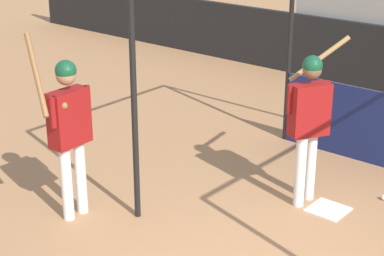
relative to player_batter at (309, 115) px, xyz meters
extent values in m
cube|color=#195B33|center=(-2.47, 5.37, 0.14)|extent=(0.45, 0.40, 0.10)
cube|color=#195B33|center=(-1.92, 5.37, 0.14)|extent=(0.45, 0.40, 0.10)
cube|color=#195B33|center=(-1.92, 5.55, 0.37)|extent=(0.45, 0.06, 0.40)
cylinder|color=black|center=(-1.31, -1.60, 0.28)|extent=(0.07, 0.07, 2.86)
cylinder|color=black|center=(-1.31, 1.63, 0.28)|extent=(0.07, 0.07, 2.86)
cube|color=white|center=(0.35, -0.01, -1.14)|extent=(0.44, 0.44, 0.02)
cylinder|color=white|center=(0.00, -0.13, -0.70)|extent=(0.18, 0.18, 0.89)
cylinder|color=white|center=(0.00, 0.11, -0.70)|extent=(0.18, 0.18, 0.89)
cube|color=maroon|center=(0.00, -0.01, 0.07)|extent=(0.42, 0.52, 0.63)
sphere|color=brown|center=(0.00, -0.01, 0.55)|extent=(0.22, 0.22, 0.22)
sphere|color=#144C2D|center=(0.00, -0.01, 0.60)|extent=(0.23, 0.23, 0.23)
cylinder|color=maroon|center=(-0.15, -0.21, 0.21)|extent=(0.10, 0.10, 0.35)
cylinder|color=maroon|center=(0.09, 0.22, 0.21)|extent=(0.10, 0.10, 0.35)
cylinder|color=#AD7F4C|center=(-0.13, 0.38, 0.58)|extent=(0.52, 0.62, 0.55)
sphere|color=#AD7F4C|center=(0.15, 0.15, 0.33)|extent=(0.08, 0.08, 0.08)
cylinder|color=white|center=(-1.89, -1.95, -0.69)|extent=(0.14, 0.14, 0.91)
cylinder|color=white|center=(-1.88, -2.17, -0.69)|extent=(0.14, 0.14, 0.91)
cube|color=maroon|center=(-1.89, -2.06, 0.09)|extent=(0.24, 0.50, 0.65)
sphere|color=#A37556|center=(-1.89, -2.06, 0.59)|extent=(0.23, 0.23, 0.23)
sphere|color=#144C2D|center=(-1.89, -2.06, 0.64)|extent=(0.24, 0.24, 0.24)
cylinder|color=maroon|center=(-1.86, -1.80, 0.24)|extent=(0.07, 0.07, 0.36)
cylinder|color=maroon|center=(-1.84, -2.31, 0.24)|extent=(0.07, 0.07, 0.36)
cylinder|color=brown|center=(-1.88, -2.45, 0.68)|extent=(0.57, 0.28, 0.80)
sphere|color=brown|center=(-1.78, -2.20, 0.30)|extent=(0.08, 0.08, 0.08)
sphere|color=white|center=(0.76, 0.67, -1.11)|extent=(0.07, 0.07, 0.07)
camera|label=1|loc=(3.54, -6.34, 2.56)|focal=60.00mm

